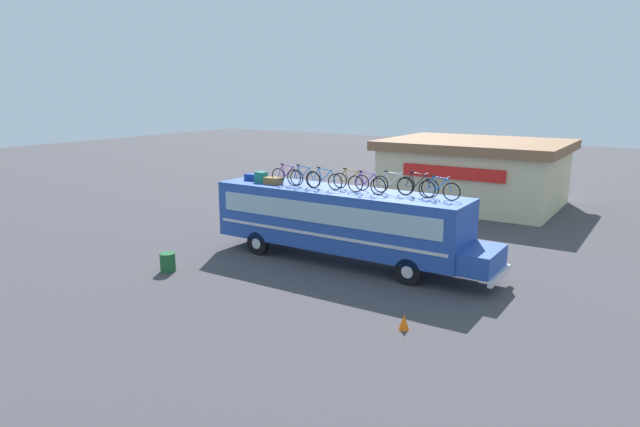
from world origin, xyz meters
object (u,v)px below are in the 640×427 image
rooftop_bicycle_8 (439,190)px  traffic_cone (404,322)px  trash_bin (168,262)px  rooftop_bicycle_1 (287,176)px  rooftop_bicycle_4 (351,181)px  rooftop_bicycle_3 (324,180)px  rooftop_bicycle_7 (418,186)px  luggage_bag_3 (273,181)px  luggage_bag_2 (261,177)px  rooftop_bicycle_6 (393,184)px  rooftop_bicycle_5 (367,184)px  bus (342,220)px  rooftop_bicycle_2 (303,178)px  luggage_bag_1 (252,177)px

rooftop_bicycle_8 → traffic_cone: rooftop_bicycle_8 is taller
trash_bin → traffic_cone: trash_bin is taller
rooftop_bicycle_1 → rooftop_bicycle_4: 2.97m
rooftop_bicycle_3 → rooftop_bicycle_8: rooftop_bicycle_8 is taller
rooftop_bicycle_1 → rooftop_bicycle_7: bearing=5.1°
luggage_bag_3 → trash_bin: luggage_bag_3 is taller
rooftop_bicycle_7 → luggage_bag_2: bearing=-175.2°
luggage_bag_2 → traffic_cone: (9.26, -4.68, -3.08)m
rooftop_bicycle_6 → trash_bin: rooftop_bicycle_6 is taller
luggage_bag_2 → trash_bin: (-1.09, -4.72, -2.95)m
rooftop_bicycle_5 → rooftop_bicycle_8: size_ratio=1.03×
bus → rooftop_bicycle_1: 3.18m
luggage_bag_2 → rooftop_bicycle_1: size_ratio=0.27×
rooftop_bicycle_3 → rooftop_bicycle_4: (0.98, 0.52, -0.01)m
luggage_bag_2 → rooftop_bicycle_6: bearing=5.4°
rooftop_bicycle_6 → rooftop_bicycle_5: bearing=-149.0°
luggage_bag_2 → rooftop_bicycle_8: bearing=3.3°
luggage_bag_3 → traffic_cone: luggage_bag_3 is taller
rooftop_bicycle_4 → rooftop_bicycle_8: rooftop_bicycle_8 is taller
luggage_bag_2 → rooftop_bicycle_8: (8.22, 0.48, 0.15)m
rooftop_bicycle_4 → rooftop_bicycle_8: 3.89m
rooftop_bicycle_7 → rooftop_bicycle_3: bearing=-171.6°
rooftop_bicycle_4 → rooftop_bicycle_7: rooftop_bicycle_7 is taller
luggage_bag_3 → rooftop_bicycle_6: size_ratio=0.43×
luggage_bag_2 → rooftop_bicycle_6: size_ratio=0.26×
luggage_bag_3 → rooftop_bicycle_8: size_ratio=0.45×
rooftop_bicycle_1 → rooftop_bicycle_8: (6.83, 0.39, 0.00)m
rooftop_bicycle_2 → rooftop_bicycle_6: size_ratio=0.96×
luggage_bag_1 → rooftop_bicycle_6: rooftop_bicycle_6 is taller
luggage_bag_2 → traffic_cone: size_ratio=0.95×
luggage_bag_3 → rooftop_bicycle_6: (5.47, 0.70, 0.24)m
luggage_bag_3 → rooftop_bicycle_4: bearing=10.6°
bus → rooftop_bicycle_1: rooftop_bicycle_1 is taller
rooftop_bicycle_3 → trash_bin: bearing=-133.0°
luggage_bag_3 → rooftop_bicycle_2: (1.56, 0.08, 0.25)m
rooftop_bicycle_6 → rooftop_bicycle_8: rooftop_bicycle_6 is taller
traffic_cone → rooftop_bicycle_4: bearing=133.3°
luggage_bag_2 → trash_bin: luggage_bag_2 is taller
luggage_bag_1 → rooftop_bicycle_1: (2.10, -0.10, 0.24)m
rooftop_bicycle_7 → rooftop_bicycle_2: bearing=-172.7°
luggage_bag_1 → luggage_bag_2: bearing=-15.3°
rooftop_bicycle_4 → rooftop_bicycle_6: 1.90m
rooftop_bicycle_3 → rooftop_bicycle_7: size_ratio=0.99×
luggage_bag_3 → rooftop_bicycle_6: 5.51m
rooftop_bicycle_1 → rooftop_bicycle_8: rooftop_bicycle_8 is taller
rooftop_bicycle_2 → rooftop_bicycle_7: size_ratio=0.97×
luggage_bag_2 → rooftop_bicycle_8: 8.24m
luggage_bag_3 → rooftop_bicycle_3: bearing=3.1°
rooftop_bicycle_2 → rooftop_bicycle_3: (1.02, 0.06, -0.01)m
rooftop_bicycle_1 → rooftop_bicycle_7: 5.92m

